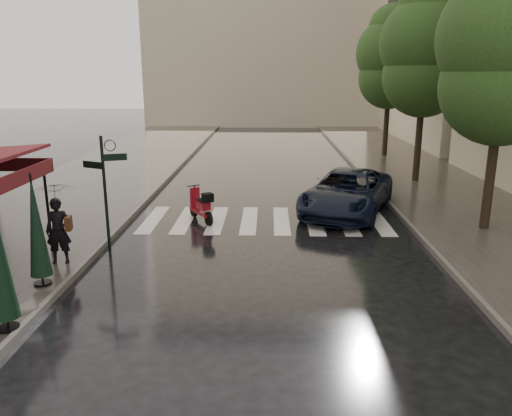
{
  "coord_description": "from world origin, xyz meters",
  "views": [
    {
      "loc": [
        3.07,
        -9.58,
        4.61
      ],
      "look_at": [
        2.77,
        2.35,
        1.4
      ],
      "focal_mm": 35.0,
      "sensor_mm": 36.0,
      "label": 1
    }
  ],
  "objects_px": {
    "pedestrian_with_umbrella": "(55,199)",
    "parasol_back": "(36,226)",
    "scooter": "(201,206)",
    "parked_car": "(347,192)"
  },
  "relations": [
    {
      "from": "pedestrian_with_umbrella",
      "to": "parasol_back",
      "type": "xyz_separation_m",
      "value": [
        0.11,
        -1.31,
        -0.28
      ]
    },
    {
      "from": "parked_car",
      "to": "parasol_back",
      "type": "bearing_deg",
      "value": -118.18
    },
    {
      "from": "pedestrian_with_umbrella",
      "to": "parasol_back",
      "type": "height_order",
      "value": "parasol_back"
    },
    {
      "from": "scooter",
      "to": "parked_car",
      "type": "distance_m",
      "value": 4.98
    },
    {
      "from": "pedestrian_with_umbrella",
      "to": "scooter",
      "type": "distance_m",
      "value": 5.13
    },
    {
      "from": "parked_car",
      "to": "parasol_back",
      "type": "height_order",
      "value": "parasol_back"
    },
    {
      "from": "parked_car",
      "to": "scooter",
      "type": "bearing_deg",
      "value": -144.78
    },
    {
      "from": "scooter",
      "to": "parasol_back",
      "type": "height_order",
      "value": "parasol_back"
    },
    {
      "from": "scooter",
      "to": "parasol_back",
      "type": "bearing_deg",
      "value": -149.33
    },
    {
      "from": "parked_car",
      "to": "parasol_back",
      "type": "relative_size",
      "value": 2.1
    }
  ]
}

